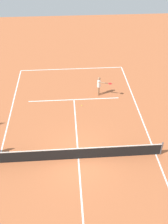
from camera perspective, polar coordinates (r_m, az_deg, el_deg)
name	(u,v)px	position (r m, az deg, el deg)	size (l,w,h in m)	color
ground_plane	(78,159)	(17.67, -1.22, -10.07)	(60.00, 60.00, 0.00)	#B76038
court_lines	(78,159)	(17.66, -1.22, -10.06)	(10.55, 25.04, 0.01)	white
tennis_net	(78,153)	(17.30, -1.24, -8.96)	(11.15, 0.10, 1.07)	#4C4C51
player_serving	(99,85)	(22.95, 3.36, 5.95)	(1.23, 0.87, 1.76)	#9E704C
tennis_ball	(82,106)	(22.08, -0.47, 1.42)	(0.07, 0.07, 0.07)	#CCE033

